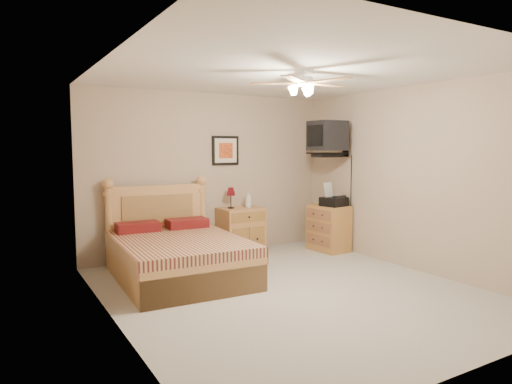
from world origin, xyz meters
TOP-DOWN VIEW (x-y plane):
  - floor at (0.00, 0.00)m, footprint 4.50×4.50m
  - ceiling at (0.00, 0.00)m, footprint 4.00×4.50m
  - wall_back at (0.00, 2.25)m, footprint 4.00×0.04m
  - wall_front at (0.00, -2.25)m, footprint 4.00×0.04m
  - wall_left at (-2.00, 0.00)m, footprint 0.04×4.50m
  - wall_right at (2.00, 0.00)m, footprint 0.04×4.50m
  - bed at (-0.94, 1.12)m, footprint 1.56×2.00m
  - nightstand at (0.42, 2.00)m, footprint 0.67×0.51m
  - table_lamp at (0.27, 2.05)m, footprint 0.21×0.21m
  - lotion_bottle at (0.54, 1.98)m, footprint 0.12×0.12m
  - framed_picture at (0.27, 2.23)m, footprint 0.46×0.04m
  - dresser at (1.73, 1.43)m, footprint 0.47×0.65m
  - fax_machine at (1.73, 1.32)m, footprint 0.42×0.43m
  - magazine_lower at (1.72, 1.66)m, footprint 0.23×0.30m
  - magazine_upper at (1.74, 1.66)m, footprint 0.22×0.29m
  - wall_tv at (1.75, 1.34)m, footprint 0.56×0.46m
  - ceiling_fan at (0.00, -0.20)m, footprint 1.14×1.14m

SIDE VIEW (x-z plane):
  - floor at x=0.00m, z-range 0.00..0.00m
  - nightstand at x=0.42m, z-range 0.00..0.72m
  - dresser at x=1.73m, z-range 0.00..0.74m
  - bed at x=-0.94m, z-range 0.00..1.25m
  - magazine_lower at x=1.72m, z-range 0.74..0.77m
  - magazine_upper at x=1.74m, z-range 0.77..0.79m
  - lotion_bottle at x=0.54m, z-range 0.72..0.98m
  - table_lamp at x=0.27m, z-range 0.72..1.05m
  - fax_machine at x=1.73m, z-range 0.74..1.11m
  - wall_back at x=0.00m, z-range 0.00..2.50m
  - wall_front at x=0.00m, z-range 0.00..2.50m
  - wall_left at x=-2.00m, z-range 0.00..2.50m
  - wall_right at x=2.00m, z-range 0.00..2.50m
  - framed_picture at x=0.27m, z-range 1.39..1.85m
  - wall_tv at x=1.75m, z-range 1.52..2.10m
  - ceiling_fan at x=0.00m, z-range 2.22..2.50m
  - ceiling at x=0.00m, z-range 2.48..2.52m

